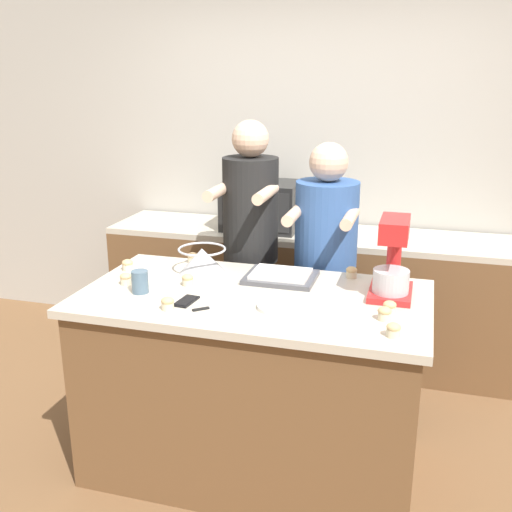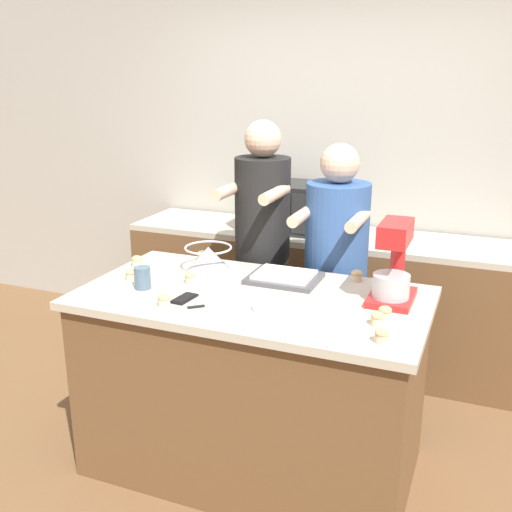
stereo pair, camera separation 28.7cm
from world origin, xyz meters
name	(u,v)px [view 2 (the right image)]	position (x,y,z in m)	size (l,w,h in m)	color
ground_plane	(253,463)	(0.00, 0.00, 0.00)	(16.00, 16.00, 0.00)	brown
back_wall	(343,164)	(0.00, 1.71, 1.35)	(10.00, 0.06, 2.70)	#B2ADA3
island_counter	(253,382)	(0.00, 0.00, 0.48)	(1.68, 0.90, 0.96)	brown
back_counter	(325,296)	(0.00, 1.36, 0.46)	(2.80, 0.60, 0.92)	brown
person_left	(262,258)	(-0.22, 0.68, 0.92)	(0.34, 0.50, 1.73)	#232328
person_right	(335,279)	(0.23, 0.68, 0.84)	(0.37, 0.52, 1.62)	#232328
stand_mixer	(394,266)	(0.64, 0.17, 1.12)	(0.20, 0.30, 0.38)	red
mixing_bowl	(208,258)	(-0.35, 0.24, 1.03)	(0.26, 0.26, 0.14)	#BCBCC1
baking_tray	(284,277)	(0.08, 0.25, 0.97)	(0.36, 0.29, 0.04)	#4C4C51
microwave_oven	(282,206)	(-0.33, 1.36, 1.09)	(0.52, 0.40, 0.33)	black
cell_phone	(184,298)	(-0.27, -0.19, 0.96)	(0.08, 0.15, 0.01)	black
drinking_glass	(142,278)	(-0.53, -0.13, 1.01)	(0.08, 0.08, 0.11)	slate
small_plate	(275,307)	(0.17, -0.14, 0.96)	(0.21, 0.21, 0.02)	white
knife	(208,306)	(-0.13, -0.22, 0.96)	(0.18, 0.16, 0.01)	#BCBCC1
cupcake_0	(164,300)	(-0.32, -0.29, 0.99)	(0.06, 0.06, 0.06)	beige
cupcake_1	(131,274)	(-0.66, -0.04, 0.99)	(0.06, 0.06, 0.06)	beige
cupcake_2	(190,277)	(-0.35, 0.03, 0.99)	(0.06, 0.06, 0.06)	beige
cupcake_3	(385,312)	(0.65, -0.06, 0.99)	(0.06, 0.06, 0.06)	beige
cupcake_4	(137,261)	(-0.76, 0.17, 0.99)	(0.06, 0.06, 0.06)	beige
cupcake_5	(378,319)	(0.63, -0.14, 0.99)	(0.06, 0.06, 0.06)	beige
cupcake_6	(382,335)	(0.68, -0.31, 0.99)	(0.06, 0.06, 0.06)	beige
cupcake_7	(357,275)	(0.42, 0.38, 0.99)	(0.06, 0.06, 0.06)	beige
cupcake_8	(202,256)	(-0.47, 0.39, 0.99)	(0.06, 0.06, 0.06)	beige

